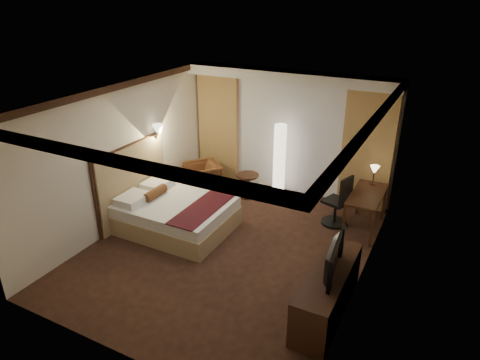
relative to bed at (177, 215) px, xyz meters
The scene contains 21 objects.
floor 1.24m from the bed, ahead, with size 4.50×5.50×0.01m, color black.
ceiling 2.69m from the bed, ahead, with size 4.50×5.50×0.01m, color white.
back_wall 3.08m from the bed, 65.52° to the left, with size 4.50×0.02×2.70m, color beige.
left_wall 1.50m from the bed, behind, with size 0.02×5.50×2.70m, color beige.
right_wall 3.61m from the bed, ahead, with size 0.02×5.50×2.70m, color beige.
crown_molding 2.64m from the bed, ahead, with size 4.50×5.50×0.12m, color black, non-canonical shape.
soffit 3.53m from the bed, 63.30° to the left, with size 4.50×0.50×0.20m, color white.
curtain_sheer 2.98m from the bed, 64.85° to the left, with size 2.48×0.04×2.45m, color silver.
curtain_left_drape 2.72m from the bed, 101.33° to the left, with size 1.00×0.14×2.45m, color tan.
curtain_right_drape 3.94m from the bed, 40.72° to the left, with size 1.00×0.14×2.45m, color tan.
wall_sconce 1.78m from the bed, 139.04° to the left, with size 0.24×0.24×0.24m, color white, non-canonical shape.
bed is the anchor object (origin of this frame).
headboard 1.10m from the bed, behind, with size 0.12×1.85×1.50m, color tan, non-canonical shape.
armchair 1.69m from the bed, 105.32° to the left, with size 0.72×0.67×0.74m, color #4D2717.
side_table 1.93m from the bed, 72.63° to the left, with size 0.48×0.48×0.53m, color black, non-canonical shape.
floor_lamp 2.52m from the bed, 61.71° to the left, with size 0.35×0.35×1.65m, color white, non-canonical shape.
desk 3.54m from the bed, 27.20° to the left, with size 0.55×1.22×0.75m, color black, non-canonical shape.
desk_lamp 3.83m from the bed, 33.43° to the left, with size 0.18×0.18×0.34m, color #FFD899, non-canonical shape.
office_chair 3.05m from the bed, 31.08° to the left, with size 0.50×0.50×1.04m, color black, non-canonical shape.
dresser 3.33m from the bed, 16.29° to the right, with size 0.50×1.77×0.69m, color black, non-canonical shape.
television 3.37m from the bed, 16.43° to the right, with size 0.98×0.56×0.13m, color black.
Camera 1 is at (3.12, -5.62, 4.19)m, focal length 32.00 mm.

